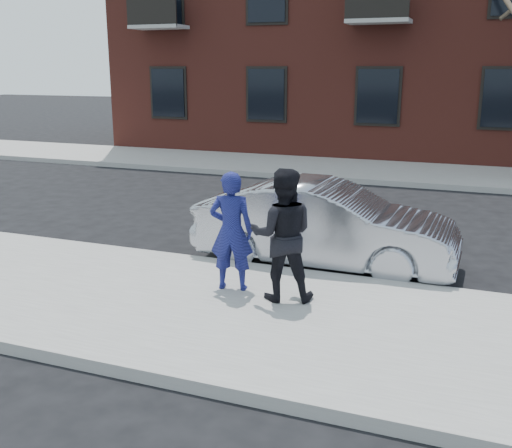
% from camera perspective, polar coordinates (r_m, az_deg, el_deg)
% --- Properties ---
extents(ground, '(100.00, 100.00, 0.00)m').
position_cam_1_polar(ground, '(8.14, -6.09, -7.81)').
color(ground, black).
rests_on(ground, ground).
extents(near_sidewalk, '(50.00, 3.50, 0.15)m').
position_cam_1_polar(near_sidewalk, '(7.91, -6.93, -7.94)').
color(near_sidewalk, gray).
rests_on(near_sidewalk, ground).
extents(near_curb, '(50.00, 0.10, 0.15)m').
position_cam_1_polar(near_curb, '(9.43, -1.82, -4.05)').
color(near_curb, '#999691').
rests_on(near_curb, ground).
extents(far_sidewalk, '(50.00, 3.50, 0.15)m').
position_cam_1_polar(far_sidewalk, '(18.50, 9.96, 5.06)').
color(far_sidewalk, gray).
rests_on(far_sidewalk, ground).
extents(far_curb, '(50.00, 0.10, 0.15)m').
position_cam_1_polar(far_curb, '(16.77, 8.74, 4.12)').
color(far_curb, '#999691').
rests_on(far_curb, ground).
extents(silver_sedan, '(4.14, 1.48, 1.36)m').
position_cam_1_polar(silver_sedan, '(9.57, 6.61, -0.08)').
color(silver_sedan, '#999BA3').
rests_on(silver_sedan, ground).
extents(man_hoodie, '(0.66, 0.53, 1.64)m').
position_cam_1_polar(man_hoodie, '(8.07, -2.36, -0.67)').
color(man_hoodie, navy).
rests_on(man_hoodie, near_sidewalk).
extents(man_peacoat, '(1.01, 0.89, 1.74)m').
position_cam_1_polar(man_peacoat, '(7.70, 2.54, -1.05)').
color(man_peacoat, black).
rests_on(man_peacoat, near_sidewalk).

